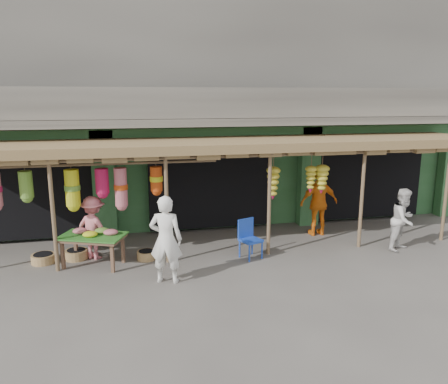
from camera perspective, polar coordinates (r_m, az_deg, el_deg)
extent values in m
plane|color=#514C47|center=(11.05, 0.46, -8.13)|extent=(80.00, 80.00, 0.00)
cube|color=gray|center=(15.31, -3.91, 16.57)|extent=(16.00, 6.00, 4.00)
cube|color=#2D6033|center=(15.60, -3.81, 3.59)|extent=(16.00, 5.70, 3.00)
cube|color=gray|center=(11.99, -1.31, 9.16)|extent=(16.00, 0.90, 0.22)
cube|color=gray|center=(11.58, -0.93, 11.53)|extent=(16.00, 0.10, 0.80)
cube|color=#2D6033|center=(12.40, -1.67, 7.64)|extent=(16.00, 0.35, 0.35)
cube|color=yellow|center=(12.40, -25.06, 6.03)|extent=(1.70, 0.06, 0.55)
cube|color=#B21414|center=(12.36, -25.09, 6.01)|extent=(1.30, 0.02, 0.30)
cube|color=black|center=(13.59, -23.62, 0.63)|extent=(3.60, 2.00, 2.50)
cube|color=black|center=(13.53, -2.39, 1.62)|extent=(3.60, 2.00, 2.50)
cube|color=black|center=(15.21, 16.49, 2.32)|extent=(3.60, 2.00, 2.50)
cube|color=#2D6033|center=(12.38, -15.39, 0.88)|extent=(0.60, 0.35, 3.00)
cube|color=#2D6033|center=(13.47, 11.01, 2.00)|extent=(0.60, 0.35, 3.00)
cylinder|color=brown|center=(10.35, -21.41, -2.88)|extent=(0.09, 0.09, 2.60)
cylinder|color=brown|center=(10.25, -7.47, -2.26)|extent=(0.09, 0.09, 2.60)
cylinder|color=brown|center=(10.75, 5.92, -1.53)|extent=(0.09, 0.09, 2.60)
cylinder|color=brown|center=(11.77, 17.55, -0.83)|extent=(0.09, 0.09, 2.60)
cylinder|color=brown|center=(13.19, 27.01, -0.24)|extent=(0.09, 0.09, 2.60)
cylinder|color=brown|center=(10.20, -0.63, 4.65)|extent=(12.90, 0.08, 0.08)
cylinder|color=brown|center=(10.42, -16.10, 3.50)|extent=(5.50, 0.06, 0.06)
cube|color=brown|center=(11.30, -0.55, 6.32)|extent=(14.00, 2.70, 0.22)
cube|color=brown|center=(10.70, -20.31, -7.81)|extent=(0.09, 0.09, 0.64)
cube|color=brown|center=(10.17, -14.36, -8.46)|extent=(0.09, 0.09, 0.64)
cube|color=brown|center=(11.19, -18.78, -6.81)|extent=(0.09, 0.09, 0.64)
cube|color=brown|center=(10.68, -13.06, -7.37)|extent=(0.09, 0.09, 0.64)
cube|color=brown|center=(10.56, -16.80, -5.76)|extent=(1.60, 1.27, 0.06)
cube|color=#26661E|center=(10.54, -16.82, -5.50)|extent=(1.66, 1.34, 0.03)
ellipsoid|color=#CE6773|center=(10.76, -18.29, -4.84)|extent=(0.34, 0.28, 0.14)
ellipsoid|color=yellow|center=(10.44, -17.09, -5.30)|extent=(0.34, 0.28, 0.14)
ellipsoid|color=#CE6773|center=(10.46, -14.58, -5.11)|extent=(0.34, 0.28, 0.14)
ellipsoid|color=#689B33|center=(10.63, -15.64, -4.89)|extent=(0.34, 0.28, 0.14)
cylinder|color=#1B41B5|center=(10.50, 3.33, -8.02)|extent=(0.04, 0.04, 0.43)
cylinder|color=#1B41B5|center=(10.73, 4.98, -7.59)|extent=(0.04, 0.04, 0.43)
cylinder|color=#1B41B5|center=(10.79, 2.06, -7.44)|extent=(0.04, 0.04, 0.43)
cylinder|color=#1B41B5|center=(11.01, 3.69, -7.04)|extent=(0.04, 0.04, 0.43)
cube|color=#1B41B5|center=(10.68, 3.53, -6.32)|extent=(0.59, 0.59, 0.05)
cube|color=#1B41B5|center=(10.76, 2.84, -4.72)|extent=(0.44, 0.21, 0.48)
cylinder|color=#916742|center=(11.30, -18.72, -7.73)|extent=(0.61, 0.61, 0.23)
cylinder|color=olive|center=(11.33, -22.53, -8.03)|extent=(0.60, 0.60, 0.21)
cylinder|color=#9B6E48|center=(10.86, -10.09, -8.12)|extent=(0.50, 0.50, 0.21)
imported|color=white|center=(9.25, -7.60, -6.17)|extent=(0.79, 0.64, 1.89)
imported|color=silver|center=(12.03, 22.40, -3.35)|extent=(0.98, 0.92, 1.61)
imported|color=orange|center=(12.59, 12.29, -1.38)|extent=(1.10, 0.46, 1.88)
imported|color=#E47983|center=(11.01, -16.66, -4.49)|extent=(1.15, 1.06, 1.55)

